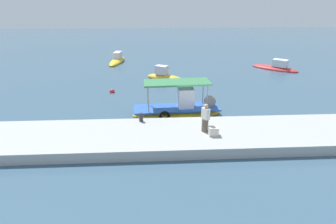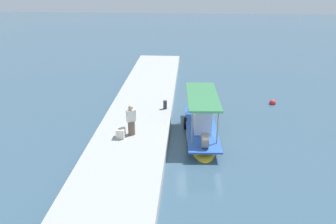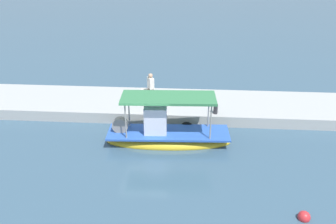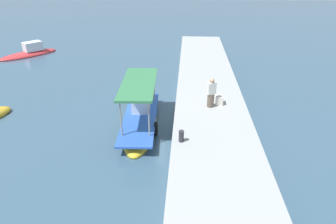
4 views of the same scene
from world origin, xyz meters
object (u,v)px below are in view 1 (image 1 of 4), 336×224
at_px(moored_boat_near, 165,77).
at_px(moored_boat_far, 276,68).
at_px(main_fishing_boat, 178,109).
at_px(moored_boat_mid, 117,60).
at_px(fisherman_near_bollard, 205,119).
at_px(cargo_crate, 213,131).
at_px(marker_buoy, 112,91).
at_px(mooring_bollard, 141,117).

bearing_deg(moored_boat_near, moored_boat_far, 14.74).
xyz_separation_m(main_fishing_boat, moored_boat_mid, (-6.47, 17.46, -0.20)).
relative_size(fisherman_near_bollard, moored_boat_near, 0.41).
height_order(fisherman_near_bollard, moored_boat_far, fisherman_near_bollard).
bearing_deg(cargo_crate, marker_buoy, 126.35).
relative_size(mooring_bollard, moored_boat_far, 0.11).
bearing_deg(mooring_bollard, moored_boat_near, 80.22).
distance_m(mooring_bollard, cargo_crate, 4.65).
relative_size(main_fishing_boat, cargo_crate, 12.26).
distance_m(mooring_bollard, moored_boat_near, 11.58).
bearing_deg(fisherman_near_bollard, main_fishing_boat, 107.60).
bearing_deg(cargo_crate, moored_boat_mid, 110.33).
xyz_separation_m(main_fishing_boat, moored_boat_near, (-0.60, 9.12, -0.16)).
distance_m(cargo_crate, moored_boat_mid, 23.26).
bearing_deg(fisherman_near_bollard, cargo_crate, -53.06).
xyz_separation_m(main_fishing_boat, marker_buoy, (-5.47, 5.27, -0.35)).
relative_size(marker_buoy, moored_boat_near, 0.11).
distance_m(main_fishing_boat, cargo_crate, 4.65).
bearing_deg(moored_boat_mid, fisherman_near_bollard, -70.14).
distance_m(fisherman_near_bollard, moored_boat_mid, 22.65).
xyz_separation_m(marker_buoy, moored_boat_near, (4.87, 3.86, 0.19)).
bearing_deg(main_fishing_boat, cargo_crate, -69.71).
bearing_deg(marker_buoy, moored_boat_far, 22.04).
distance_m(main_fishing_boat, moored_boat_mid, 18.62).
xyz_separation_m(marker_buoy, moored_boat_far, (18.16, 7.35, 0.12)).
relative_size(main_fishing_boat, moored_boat_mid, 1.16).
bearing_deg(moored_boat_mid, main_fishing_boat, -69.66).
height_order(main_fishing_boat, mooring_bollard, main_fishing_boat).
height_order(main_fishing_boat, moored_boat_near, main_fishing_boat).
bearing_deg(main_fishing_boat, marker_buoy, 136.06).
xyz_separation_m(mooring_bollard, cargo_crate, (4.17, -2.07, -0.02)).
distance_m(cargo_crate, marker_buoy, 11.96).
relative_size(main_fishing_boat, marker_buoy, 14.00).
relative_size(fisherman_near_bollard, cargo_crate, 3.26).
bearing_deg(marker_buoy, fisherman_near_bollard, -53.69).
xyz_separation_m(moored_boat_mid, moored_boat_far, (19.17, -4.84, -0.03)).
xyz_separation_m(main_fishing_boat, moored_boat_far, (12.69, 12.62, -0.23)).
bearing_deg(main_fishing_boat, fisherman_near_bollard, -72.40).
relative_size(main_fishing_boat, moored_boat_near, 1.53).
bearing_deg(marker_buoy, mooring_bollard, -68.91).
relative_size(cargo_crate, moored_boat_far, 0.10).
relative_size(main_fishing_boat, moored_boat_far, 1.25).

